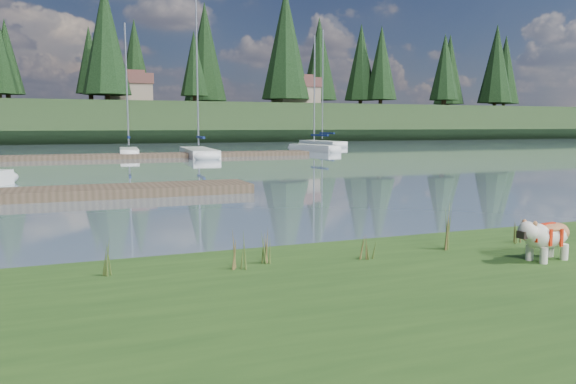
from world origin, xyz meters
name	(u,v)px	position (x,y,z in m)	size (l,w,h in m)	color
ground	(98,159)	(0.00, 30.00, 0.00)	(200.00, 200.00, 0.00)	slate
ridge	(83,123)	(0.00, 73.00, 2.50)	(200.00, 20.00, 5.00)	#1F3118
bulldog	(547,234)	(4.59, -3.76, 0.72)	(1.01, 0.50, 0.59)	silver
dock_far	(129,156)	(2.00, 30.00, 0.15)	(26.00, 2.20, 0.30)	#4C3D2C
sailboat_bg_2	(129,151)	(2.32, 33.20, 0.33)	(1.68, 6.34, 9.61)	white
sailboat_bg_3	(197,151)	(7.02, 31.33, 0.32)	(2.47, 9.30, 13.37)	white
sailboat_bg_4	(310,147)	(17.87, 35.39, 0.33)	(2.69, 6.74, 9.91)	white
sailboat_bg_5	(319,143)	(23.61, 46.31, 0.32)	(2.30, 8.81, 12.37)	white
weed_0	(238,248)	(0.38, -2.64, 0.62)	(0.17, 0.14, 0.65)	#475B23
weed_1	(263,249)	(0.78, -2.51, 0.56)	(0.17, 0.14, 0.50)	#475B23
weed_2	(451,229)	(3.77, -2.69, 0.67)	(0.17, 0.14, 0.76)	#475B23
weed_3	(103,259)	(-1.32, -2.37, 0.57)	(0.17, 0.14, 0.52)	#475B23
weed_4	(368,246)	(2.27, -2.80, 0.54)	(0.17, 0.14, 0.45)	#475B23
weed_5	(517,231)	(5.07, -2.70, 0.56)	(0.17, 0.14, 0.49)	#475B23
mud_lip	(194,273)	(0.00, -1.60, 0.07)	(60.00, 0.50, 0.14)	#33281C
conifer_4	(106,38)	(3.00, 66.00, 13.09)	(6.16, 6.16, 15.10)	#382619
conifer_5	(194,64)	(15.00, 70.00, 10.83)	(3.96, 3.96, 10.35)	#382619
conifer_6	(286,43)	(28.00, 68.00, 13.99)	(7.04, 7.04, 17.00)	#382619
conifer_7	(361,62)	(42.00, 71.00, 12.19)	(5.28, 5.28, 13.20)	#382619
conifer_8	(444,67)	(55.00, 67.00, 11.51)	(4.62, 4.62, 11.77)	#382619
conifer_9	(496,64)	(68.00, 70.00, 12.87)	(5.94, 5.94, 14.62)	#382619
house_1	(128,88)	(6.00, 71.00, 7.31)	(6.30, 5.30, 4.65)	gray
house_2	(296,91)	(30.00, 69.00, 7.31)	(6.30, 5.30, 4.65)	gray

